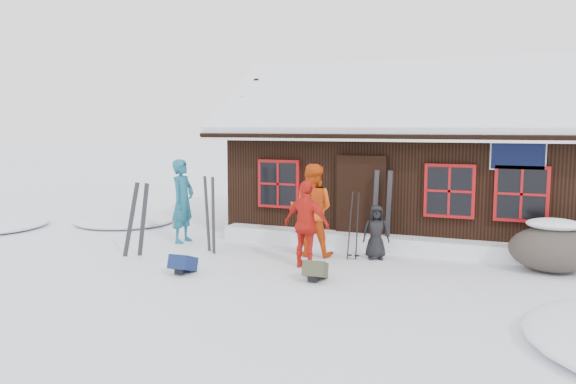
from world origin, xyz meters
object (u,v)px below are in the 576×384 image
object	(u,v)px
backpack_olive	(315,273)
backpack_blue	(183,267)
skier_teal	(183,201)
ski_pair_left	(137,220)
skier_orange_left	(312,210)
skier_orange_right	(307,225)
boulder	(553,248)
ski_poles	(354,227)
skier_crouched	(376,232)

from	to	relation	value
backpack_olive	backpack_blue	bearing A→B (deg)	-176.46
skier_teal	ski_pair_left	bearing A→B (deg)	176.28
skier_teal	skier_orange_left	size ratio (longest dim) A/B	1.00
skier_orange_right	boulder	size ratio (longest dim) A/B	1.09
skier_orange_right	backpack_olive	distance (m)	1.15
skier_teal	backpack_olive	xyz separation A→B (m)	(3.96, -1.97, -0.84)
ski_pair_left	boulder	bearing A→B (deg)	-0.12
ski_poles	skier_orange_right	bearing A→B (deg)	-122.47
skier_orange_right	ski_poles	xyz separation A→B (m)	(0.64, 1.01, -0.17)
boulder	ski_poles	world-z (taller)	ski_poles
skier_orange_right	backpack_olive	size ratio (longest dim) A/B	3.40
boulder	ski_pair_left	size ratio (longest dim) A/B	0.97
skier_orange_right	boulder	bearing A→B (deg)	-147.94
skier_crouched	backpack_olive	xyz separation A→B (m)	(-0.61, -2.00, -0.42)
skier_orange_left	skier_crouched	distance (m)	1.40
skier_crouched	boulder	bearing A→B (deg)	-16.49
backpack_olive	skier_orange_left	bearing A→B (deg)	104.39
skier_teal	skier_orange_right	bearing A→B (deg)	-108.75
boulder	skier_orange_left	bearing A→B (deg)	-175.14
skier_orange_right	boulder	world-z (taller)	skier_orange_right
skier_orange_left	ski_pair_left	distance (m)	3.64
skier_crouched	boulder	world-z (taller)	skier_crouched
boulder	ski_pair_left	distance (m)	8.17
backpack_blue	backpack_olive	distance (m)	2.47
boulder	ski_poles	size ratio (longest dim) A/B	1.09
ski_poles	skier_orange_left	bearing A→B (deg)	179.14
backpack_blue	backpack_olive	world-z (taller)	backpack_olive
backpack_blue	ski_poles	bearing A→B (deg)	37.36
skier_crouched	boulder	xyz separation A→B (m)	(3.29, 0.20, -0.10)
skier_orange_right	backpack_blue	xyz separation A→B (m)	(-1.97, -1.24, -0.71)
skier_orange_right	ski_pair_left	size ratio (longest dim) A/B	1.05
skier_crouched	backpack_blue	xyz separation A→B (m)	(-3.03, -2.46, -0.43)
skier_orange_left	ski_pair_left	xyz separation A→B (m)	(-3.34, -1.42, -0.21)
ski_pair_left	backpack_olive	xyz separation A→B (m)	(4.06, -0.39, -0.62)
skier_orange_right	backpack_blue	bearing A→B (deg)	46.19
ski_pair_left	ski_poles	size ratio (longest dim) A/B	1.12
ski_poles	backpack_olive	distance (m)	1.89
skier_crouched	backpack_olive	world-z (taller)	skier_crouched
skier_orange_left	skier_orange_right	world-z (taller)	skier_orange_left
ski_poles	backpack_blue	world-z (taller)	ski_poles
boulder	ski_poles	xyz separation A→B (m)	(-3.71, -0.41, 0.21)
skier_orange_right	backpack_olive	world-z (taller)	skier_orange_right
skier_orange_right	skier_crouched	distance (m)	1.64
skier_orange_left	backpack_blue	distance (m)	2.96
ski_poles	backpack_olive	bearing A→B (deg)	-96.14
skier_teal	backpack_olive	world-z (taller)	skier_teal
boulder	backpack_olive	distance (m)	4.49
skier_orange_right	ski_poles	bearing A→B (deg)	-108.46
ski_pair_left	backpack_olive	bearing A→B (deg)	-18.41
skier_teal	skier_orange_left	xyz separation A→B (m)	(3.24, -0.16, -0.00)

